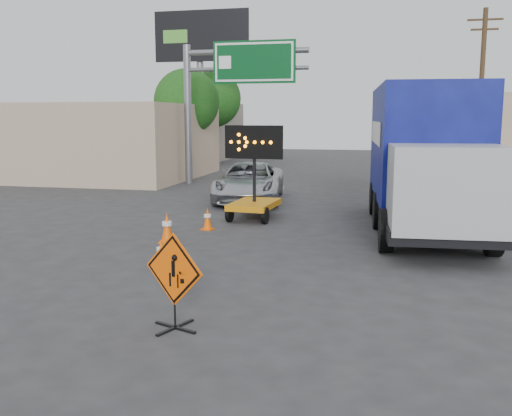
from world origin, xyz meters
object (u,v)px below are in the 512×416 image
(arrow_board, at_px, (254,198))
(pickup_truck, at_px, (249,182))
(box_truck, at_px, (425,166))
(construction_sign, at_px, (174,278))

(arrow_board, xyz_separation_m, pickup_truck, (-1.13, 3.94, 0.08))
(arrow_board, bearing_deg, box_truck, -3.08)
(construction_sign, xyz_separation_m, arrow_board, (-1.02, 9.87, -0.14))
(arrow_board, distance_m, pickup_truck, 4.10)
(construction_sign, relative_size, pickup_truck, 0.28)
(arrow_board, bearing_deg, pickup_truck, 110.45)
(construction_sign, xyz_separation_m, box_truck, (4.27, 9.17, 1.09))
(construction_sign, bearing_deg, box_truck, 86.73)
(arrow_board, distance_m, box_truck, 5.48)
(pickup_truck, height_order, box_truck, box_truck)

